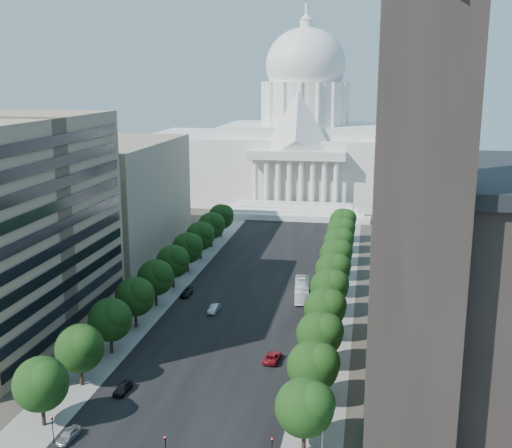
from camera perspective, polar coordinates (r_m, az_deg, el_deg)
The scene contains 40 objects.
road_asphalt at distance 160.76m, azimuth 0.73°, elevation -4.00°, with size 30.00×260.00×0.01m, color black.
sidewalk_left at distance 164.77m, azimuth -5.82°, elevation -3.64°, with size 8.00×260.00×0.02m, color gray.
sidewalk_right at distance 158.93m, azimuth 7.52°, elevation -4.31°, with size 8.00×260.00×0.02m, color gray.
capitol at distance 249.30m, azimuth 4.31°, elevation 6.76°, with size 120.00×56.00×73.00m.
office_block_left_far at distance 180.22m, azimuth -13.98°, elevation 2.39°, with size 38.00×52.00×30.00m, color gray.
tree_l_a at distance 94.12m, azimuth -18.47°, elevation -13.26°, with size 7.79×7.60×9.97m.
tree_l_b at distance 103.76m, azimuth -15.30°, elevation -10.51°, with size 7.79×7.60×9.97m.
tree_l_c at distance 113.85m, azimuth -12.73°, elevation -8.21°, with size 7.79×7.60×9.97m.
tree_l_d at distance 124.28m, azimuth -10.60°, elevation -6.28°, with size 7.79×7.60×9.97m.
tree_l_e at distance 134.97m, azimuth -8.82°, elevation -4.64°, with size 7.79×7.60×9.97m.
tree_l_f at distance 145.87m, azimuth -7.31°, elevation -3.25°, with size 7.79×7.60×9.97m.
tree_l_g at distance 156.93m, azimuth -6.02°, elevation -2.05°, with size 7.79×7.60×9.97m.
tree_l_h at distance 168.11m, azimuth -4.90°, elevation -1.00°, with size 7.79×7.60×9.97m.
tree_l_i at distance 179.40m, azimuth -3.91°, elevation -0.09°, with size 7.79×7.60×9.97m.
tree_l_j at distance 190.78m, azimuth -3.05°, elevation 0.72°, with size 7.79×7.60×9.97m.
tree_r_a at distance 84.22m, azimuth 4.55°, elevation -15.85°, with size 7.79×7.60×9.97m.
tree_r_b at distance 94.88m, azimuth 5.28°, elevation -12.38°, with size 7.79×7.60×9.97m.
tree_r_c at distance 105.82m, azimuth 5.84°, elevation -9.61°, with size 7.79×7.60×9.97m.
tree_r_d at distance 116.97m, azimuth 6.29°, elevation -7.37°, with size 7.79×7.60×9.97m.
tree_r_e at distance 128.27m, azimuth 6.66°, elevation -5.52°, with size 7.79×7.60×9.97m.
tree_r_f at distance 139.69m, azimuth 6.97°, elevation -3.97°, with size 7.79×7.60×9.97m.
tree_r_g at distance 151.20m, azimuth 7.23°, elevation -2.66°, with size 7.79×7.60×9.97m.
tree_r_h at distance 162.78m, azimuth 7.45°, elevation -1.53°, with size 7.79×7.60×9.97m.
tree_r_i at distance 174.41m, azimuth 7.64°, elevation -0.56°, with size 7.79×7.60×9.97m.
tree_r_j at distance 186.10m, azimuth 7.81°, elevation 0.30°, with size 7.79×7.60×9.97m.
traffic_signal_left at distance 91.32m, azimuth -17.66°, elevation -16.43°, with size 0.18×0.49×4.30m.
traffic_signal_right at distance 83.05m, azimuth 1.44°, elevation -18.95°, with size 0.18×0.49×4.30m.
traffic_signal_median at distance 84.03m, azimuth -8.07°, elevation -18.68°, with size 0.18×0.49×4.30m.
streetlight_a at distance 82.86m, azimuth 5.54°, elevation -16.89°, with size 2.61×0.44×9.00m.
streetlight_b at distance 105.24m, azimuth 6.66°, elevation -10.14°, with size 2.61×0.44×9.00m.
streetlight_c at distance 128.58m, azimuth 7.36°, elevation -5.79°, with size 2.61×0.44×9.00m.
streetlight_d at distance 152.46m, azimuth 7.83°, elevation -2.79°, with size 2.61×0.44×9.00m.
streetlight_e at distance 176.64m, azimuth 8.18°, elevation -0.61°, with size 2.61×0.44×9.00m.
streetlight_f at distance 201.03m, azimuth 8.44°, elevation 1.05°, with size 2.61×0.44×9.00m.
car_dark_a at distance 102.66m, azimuth -11.77°, elevation -14.09°, with size 1.77×4.41×1.50m, color black.
car_silver at distance 132.11m, azimuth -3.76°, elevation -7.52°, with size 1.62×4.63×1.53m, color #A2A6AA.
car_red at distance 110.50m, azimuth 1.47°, elevation -11.77°, with size 2.44×5.30×1.47m, color maroon.
car_dark_b at distance 142.04m, azimuth -6.19°, elevation -6.11°, with size 1.95×4.79×1.39m, color black.
car_parked at distance 92.66m, azimuth -16.33°, elevation -17.55°, with size 1.72×4.27×1.45m, color #9E9FA5.
city_bus at distance 140.18m, azimuth 4.11°, elevation -5.86°, with size 2.99×12.76×3.55m, color white.
Camera 1 is at (24.85, -61.69, 47.07)m, focal length 45.00 mm.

